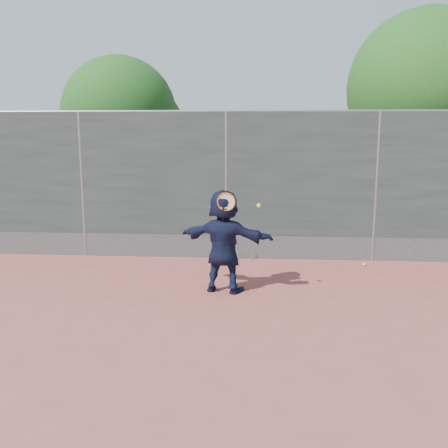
{
  "coord_description": "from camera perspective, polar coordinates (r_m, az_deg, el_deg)",
  "views": [
    {
      "loc": [
        0.69,
        -6.59,
        2.65
      ],
      "look_at": [
        0.11,
        1.34,
        1.13
      ],
      "focal_mm": 40.0,
      "sensor_mm": 36.0,
      "label": 1
    }
  ],
  "objects": [
    {
      "name": "ground",
      "position": [
        7.13,
        -1.73,
        -11.02
      ],
      "size": [
        80.0,
        80.0,
        0.0
      ],
      "primitive_type": "plane",
      "color": "#9E4C42",
      "rests_on": "ground"
    },
    {
      "name": "ball_ground",
      "position": [
        10.22,
        15.73,
        -4.46
      ],
      "size": [
        0.07,
        0.07,
        0.07
      ],
      "primitive_type": "sphere",
      "color": "#C8FA37",
      "rests_on": "ground"
    },
    {
      "name": "fence",
      "position": [
        10.17,
        0.24,
        4.77
      ],
      "size": [
        20.0,
        0.06,
        3.03
      ],
      "color": "#38423D",
      "rests_on": "ground"
    },
    {
      "name": "player",
      "position": [
        8.15,
        0.0,
        -1.96
      ],
      "size": [
        1.65,
        0.89,
        1.7
      ],
      "primitive_type": "imported",
      "rotation": [
        0.0,
        0.0,
        2.89
      ],
      "color": "#121834",
      "rests_on": "ground"
    },
    {
      "name": "tree_right",
      "position": [
        13.0,
        22.72,
        13.69
      ],
      "size": [
        3.78,
        3.6,
        5.39
      ],
      "color": "#382314",
      "rests_on": "ground"
    },
    {
      "name": "weed_clump",
      "position": [
        10.29,
        1.83,
        -3.36
      ],
      "size": [
        0.68,
        0.07,
        0.3
      ],
      "color": "#387226",
      "rests_on": "ground"
    },
    {
      "name": "swing_action",
      "position": [
        7.82,
        0.61,
        2.37
      ],
      "size": [
        0.69,
        0.19,
        0.51
      ],
      "color": "#CA6413",
      "rests_on": "ground"
    },
    {
      "name": "tree_left",
      "position": [
        13.61,
        -11.15,
        11.81
      ],
      "size": [
        3.15,
        3.0,
        4.53
      ],
      "color": "#382314",
      "rests_on": "ground"
    }
  ]
}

